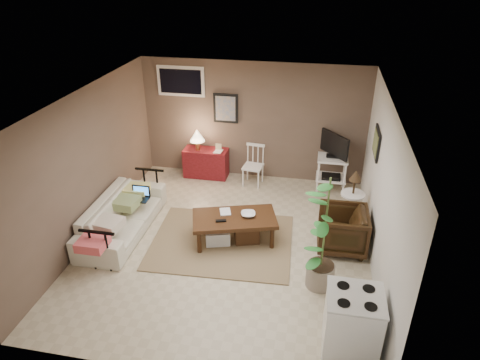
% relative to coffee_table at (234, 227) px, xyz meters
% --- Properties ---
extents(floor, '(5.00, 5.00, 0.00)m').
position_rel_coffee_table_xyz_m(floor, '(-0.10, -0.09, -0.28)').
color(floor, '#C1B293').
rests_on(floor, ground).
extents(art_back, '(0.50, 0.03, 0.60)m').
position_rel_coffee_table_xyz_m(art_back, '(-0.65, 2.39, 1.17)').
color(art_back, black).
extents(art_right, '(0.03, 0.60, 0.45)m').
position_rel_coffee_table_xyz_m(art_right, '(2.13, 0.96, 1.24)').
color(art_right, black).
extents(window, '(0.96, 0.03, 0.60)m').
position_rel_coffee_table_xyz_m(window, '(-1.55, 2.39, 1.67)').
color(window, white).
extents(rug, '(2.34, 1.91, 0.02)m').
position_rel_coffee_table_xyz_m(rug, '(-0.19, -0.06, -0.27)').
color(rug, '#977857').
rests_on(rug, floor).
extents(coffee_table, '(1.46, 1.04, 0.50)m').
position_rel_coffee_table_xyz_m(coffee_table, '(0.00, 0.00, 0.00)').
color(coffee_table, '#3E2310').
rests_on(coffee_table, floor).
extents(sofa, '(0.60, 2.07, 0.81)m').
position_rel_coffee_table_xyz_m(sofa, '(-1.90, -0.05, 0.13)').
color(sofa, beige).
rests_on(sofa, floor).
extents(sofa_pillows, '(0.40, 1.97, 0.14)m').
position_rel_coffee_table_xyz_m(sofa_pillows, '(-1.85, -0.29, 0.22)').
color(sofa_pillows, beige).
rests_on(sofa_pillows, sofa).
extents(sofa_end_rails, '(0.56, 2.07, 0.70)m').
position_rel_coffee_table_xyz_m(sofa_end_rails, '(-1.78, -0.05, 0.07)').
color(sofa_end_rails, black).
rests_on(sofa_end_rails, floor).
extents(laptop, '(0.32, 0.23, 0.22)m').
position_rel_coffee_table_xyz_m(laptop, '(-1.70, 0.31, 0.24)').
color(laptop, black).
rests_on(laptop, sofa).
extents(red_console, '(0.91, 0.40, 1.05)m').
position_rel_coffee_table_xyz_m(red_console, '(-1.06, 2.19, 0.08)').
color(red_console, maroon).
rests_on(red_console, floor).
extents(spindle_chair, '(0.42, 0.42, 0.83)m').
position_rel_coffee_table_xyz_m(spindle_chair, '(-0.02, 2.03, 0.11)').
color(spindle_chair, white).
rests_on(spindle_chair, floor).
extents(tv_stand, '(0.57, 0.58, 1.21)m').
position_rel_coffee_table_xyz_m(tv_stand, '(1.53, 2.02, 0.36)').
color(tv_stand, white).
rests_on(tv_stand, floor).
extents(side_table, '(0.40, 0.40, 1.07)m').
position_rel_coffee_table_xyz_m(side_table, '(1.86, 0.82, 0.38)').
color(side_table, white).
rests_on(side_table, floor).
extents(armchair, '(0.71, 0.76, 0.76)m').
position_rel_coffee_table_xyz_m(armchair, '(1.70, 0.15, 0.10)').
color(armchair, black).
rests_on(armchair, floor).
extents(potted_plant, '(0.44, 0.44, 1.75)m').
position_rel_coffee_table_xyz_m(potted_plant, '(1.40, -0.79, 0.65)').
color(potted_plant, gray).
rests_on(potted_plant, floor).
extents(stove, '(0.64, 0.59, 0.84)m').
position_rel_coffee_table_xyz_m(stove, '(1.77, -1.85, 0.14)').
color(stove, white).
rests_on(stove, floor).
extents(bowl, '(0.23, 0.10, 0.23)m').
position_rel_coffee_table_xyz_m(bowl, '(0.22, 0.08, 0.31)').
color(bowl, '#3E2310').
rests_on(bowl, coffee_table).
extents(book_table, '(0.17, 0.07, 0.23)m').
position_rel_coffee_table_xyz_m(book_table, '(-0.24, 0.09, 0.31)').
color(book_table, '#3E2310').
rests_on(book_table, coffee_table).
extents(book_console, '(0.16, 0.04, 0.22)m').
position_rel_coffee_table_xyz_m(book_console, '(-0.84, 2.14, 0.43)').
color(book_console, '#3E2310').
rests_on(book_console, red_console).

